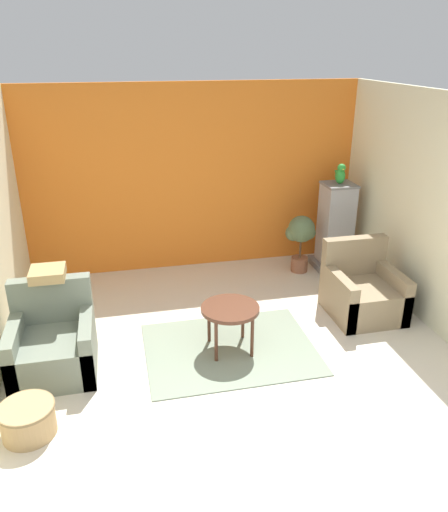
{
  "coord_description": "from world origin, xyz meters",
  "views": [
    {
      "loc": [
        -1.07,
        -2.92,
        2.96
      ],
      "look_at": [
        0.0,
        1.84,
        0.89
      ],
      "focal_mm": 35.0,
      "sensor_mm": 36.0,
      "label": 1
    }
  ],
  "objects": [
    {
      "name": "ground_plane",
      "position": [
        0.0,
        0.0,
        0.0
      ],
      "size": [
        20.0,
        20.0,
        0.0
      ],
      "primitive_type": "plane",
      "color": "beige",
      "rests_on": "ground"
    },
    {
      "name": "wall_back_accent",
      "position": [
        0.0,
        3.71,
        1.27
      ],
      "size": [
        4.68,
        0.06,
        2.54
      ],
      "color": "orange",
      "rests_on": "ground_plane"
    },
    {
      "name": "wall_right",
      "position": [
        2.31,
        1.84,
        1.27
      ],
      "size": [
        0.06,
        3.68,
        2.54
      ],
      "color": "beige",
      "rests_on": "ground_plane"
    },
    {
      "name": "area_rug",
      "position": [
        -0.03,
        1.41,
        0.01
      ],
      "size": [
        1.76,
        1.35,
        0.01
      ],
      "color": "gray",
      "rests_on": "ground_plane"
    },
    {
      "name": "coffee_table",
      "position": [
        -0.03,
        1.41,
        0.45
      ],
      "size": [
        0.6,
        0.6,
        0.51
      ],
      "color": "#512D1E",
      "rests_on": "ground_plane"
    },
    {
      "name": "armchair_left",
      "position": [
        -1.78,
        1.46,
        0.27
      ],
      "size": [
        0.78,
        0.81,
        0.86
      ],
      "color": "slate",
      "rests_on": "ground_plane"
    },
    {
      "name": "armchair_right",
      "position": [
        1.67,
        1.83,
        0.27
      ],
      "size": [
        0.78,
        0.81,
        0.86
      ],
      "color": "#8E7A5B",
      "rests_on": "ground_plane"
    },
    {
      "name": "birdcage",
      "position": [
        1.9,
        3.16,
        0.58
      ],
      "size": [
        0.55,
        0.55,
        1.23
      ],
      "color": "slate",
      "rests_on": "ground_plane"
    },
    {
      "name": "parrot",
      "position": [
        1.9,
        3.17,
        1.36
      ],
      "size": [
        0.13,
        0.23,
        0.28
      ],
      "color": "green",
      "rests_on": "birdcage"
    },
    {
      "name": "potted_plant",
      "position": [
        1.38,
        3.13,
        0.54
      ],
      "size": [
        0.41,
        0.37,
        0.81
      ],
      "color": "brown",
      "rests_on": "ground_plane"
    },
    {
      "name": "wicker_basket",
      "position": [
        -1.92,
        0.57,
        0.15
      ],
      "size": [
        0.46,
        0.46,
        0.27
      ],
      "color": "tan",
      "rests_on": "ground_plane"
    },
    {
      "name": "throw_pillow",
      "position": [
        -1.78,
        1.75,
        0.91
      ],
      "size": [
        0.33,
        0.33,
        0.1
      ],
      "color": "tan",
      "rests_on": "armchair_left"
    }
  ]
}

